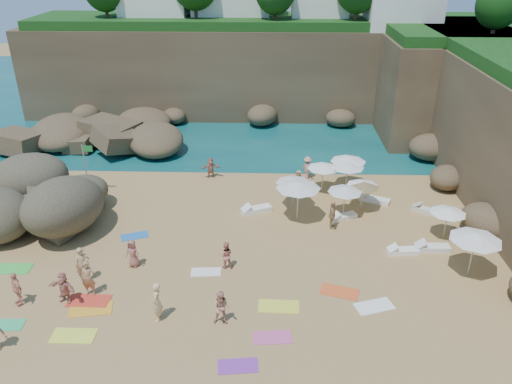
{
  "coord_description": "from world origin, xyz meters",
  "views": [
    {
      "loc": [
        2.81,
        -22.5,
        14.79
      ],
      "look_at": [
        2.0,
        3.0,
        2.0
      ],
      "focal_mm": 35.0,
      "sensor_mm": 36.0,
      "label": 1
    }
  ],
  "objects_px": {
    "lounger_0": "(256,210)",
    "person_stand_3": "(332,215)",
    "person_stand_1": "(226,255)",
    "person_stand_2": "(307,168)",
    "person_stand_5": "(211,168)",
    "flag_pole": "(86,163)",
    "parasol_1": "(347,165)",
    "rock_outcrop": "(71,214)",
    "person_stand_0": "(83,265)",
    "parasol_2": "(298,185)",
    "person_stand_4": "(299,180)",
    "parasol_0": "(293,180)",
    "person_stand_6": "(157,302)"
  },
  "relations": [
    {
      "from": "person_stand_3",
      "to": "person_stand_5",
      "type": "relative_size",
      "value": 1.16
    },
    {
      "from": "parasol_0",
      "to": "lounger_0",
      "type": "relative_size",
      "value": 1.14
    },
    {
      "from": "person_stand_5",
      "to": "person_stand_6",
      "type": "height_order",
      "value": "person_stand_6"
    },
    {
      "from": "person_stand_1",
      "to": "person_stand_4",
      "type": "distance_m",
      "value": 9.8
    },
    {
      "from": "person_stand_2",
      "to": "person_stand_3",
      "type": "xyz_separation_m",
      "value": [
        1.0,
        -6.79,
        0.04
      ]
    },
    {
      "from": "person_stand_2",
      "to": "person_stand_5",
      "type": "height_order",
      "value": "person_stand_2"
    },
    {
      "from": "person_stand_2",
      "to": "lounger_0",
      "type": "bearing_deg",
      "value": 107.7
    },
    {
      "from": "person_stand_6",
      "to": "person_stand_3",
      "type": "bearing_deg",
      "value": 132.04
    },
    {
      "from": "parasol_2",
      "to": "person_stand_1",
      "type": "height_order",
      "value": "parasol_2"
    },
    {
      "from": "parasol_2",
      "to": "lounger_0",
      "type": "xyz_separation_m",
      "value": [
        -2.45,
        0.86,
        -2.13
      ]
    },
    {
      "from": "parasol_1",
      "to": "person_stand_6",
      "type": "relative_size",
      "value": 1.17
    },
    {
      "from": "rock_outcrop",
      "to": "person_stand_1",
      "type": "xyz_separation_m",
      "value": [
        9.92,
        -5.27,
        0.73
      ]
    },
    {
      "from": "person_stand_2",
      "to": "person_stand_3",
      "type": "relative_size",
      "value": 0.95
    },
    {
      "from": "parasol_0",
      "to": "person_stand_1",
      "type": "relative_size",
      "value": 1.46
    },
    {
      "from": "lounger_0",
      "to": "person_stand_5",
      "type": "bearing_deg",
      "value": 99.48
    },
    {
      "from": "person_stand_0",
      "to": "person_stand_3",
      "type": "height_order",
      "value": "person_stand_0"
    },
    {
      "from": "flag_pole",
      "to": "parasol_1",
      "type": "xyz_separation_m",
      "value": [
        16.75,
        0.83,
        -0.27
      ]
    },
    {
      "from": "parasol_1",
      "to": "person_stand_2",
      "type": "bearing_deg",
      "value": 140.24
    },
    {
      "from": "person_stand_1",
      "to": "parasol_2",
      "type": "bearing_deg",
      "value": -130.96
    },
    {
      "from": "parasol_0",
      "to": "parasol_2",
      "type": "xyz_separation_m",
      "value": [
        0.21,
        -1.53,
        0.42
      ]
    },
    {
      "from": "flag_pole",
      "to": "rock_outcrop",
      "type": "bearing_deg",
      "value": -96.7
    },
    {
      "from": "lounger_0",
      "to": "person_stand_3",
      "type": "height_order",
      "value": "person_stand_3"
    },
    {
      "from": "person_stand_2",
      "to": "flag_pole",
      "type": "bearing_deg",
      "value": 63.14
    },
    {
      "from": "lounger_0",
      "to": "person_stand_6",
      "type": "distance_m",
      "value": 10.68
    },
    {
      "from": "parasol_0",
      "to": "person_stand_6",
      "type": "height_order",
      "value": "parasol_0"
    },
    {
      "from": "parasol_1",
      "to": "person_stand_6",
      "type": "bearing_deg",
      "value": -127.3
    },
    {
      "from": "person_stand_3",
      "to": "lounger_0",
      "type": "bearing_deg",
      "value": 67.29
    },
    {
      "from": "person_stand_0",
      "to": "person_stand_6",
      "type": "xyz_separation_m",
      "value": [
        4.15,
        -2.65,
        0.02
      ]
    },
    {
      "from": "person_stand_2",
      "to": "person_stand_5",
      "type": "xyz_separation_m",
      "value": [
        -6.74,
        -0.06,
        -0.08
      ]
    },
    {
      "from": "rock_outcrop",
      "to": "parasol_0",
      "type": "height_order",
      "value": "parasol_0"
    },
    {
      "from": "parasol_1",
      "to": "person_stand_3",
      "type": "xyz_separation_m",
      "value": [
        -1.4,
        -4.78,
        -1.09
      ]
    },
    {
      "from": "person_stand_1",
      "to": "rock_outcrop",
      "type": "bearing_deg",
      "value": -31.87
    },
    {
      "from": "rock_outcrop",
      "to": "person_stand_0",
      "type": "distance_m",
      "value": 7.38
    },
    {
      "from": "person_stand_5",
      "to": "person_stand_3",
      "type": "bearing_deg",
      "value": -50.83
    },
    {
      "from": "parasol_1",
      "to": "rock_outcrop",
      "type": "bearing_deg",
      "value": -168.1
    },
    {
      "from": "person_stand_5",
      "to": "person_stand_4",
      "type": "bearing_deg",
      "value": -27.24
    },
    {
      "from": "person_stand_2",
      "to": "person_stand_3",
      "type": "distance_m",
      "value": 6.86
    },
    {
      "from": "parasol_2",
      "to": "person_stand_0",
      "type": "distance_m",
      "value": 12.43
    },
    {
      "from": "person_stand_5",
      "to": "parasol_0",
      "type": "bearing_deg",
      "value": -47.23
    },
    {
      "from": "parasol_2",
      "to": "person_stand_6",
      "type": "bearing_deg",
      "value": -125.54
    },
    {
      "from": "flag_pole",
      "to": "lounger_0",
      "type": "bearing_deg",
      "value": -11.12
    },
    {
      "from": "parasol_0",
      "to": "person_stand_0",
      "type": "height_order",
      "value": "parasol_0"
    },
    {
      "from": "person_stand_0",
      "to": "person_stand_5",
      "type": "xyz_separation_m",
      "value": [
        4.79,
        12.16,
        -0.2
      ]
    },
    {
      "from": "person_stand_0",
      "to": "parasol_2",
      "type": "bearing_deg",
      "value": 7.3
    },
    {
      "from": "parasol_2",
      "to": "person_stand_5",
      "type": "height_order",
      "value": "parasol_2"
    },
    {
      "from": "rock_outcrop",
      "to": "parasol_2",
      "type": "height_order",
      "value": "parasol_2"
    },
    {
      "from": "person_stand_1",
      "to": "person_stand_2",
      "type": "distance_m",
      "value": 11.87
    },
    {
      "from": "person_stand_0",
      "to": "lounger_0",
      "type": "bearing_deg",
      "value": 17.9
    },
    {
      "from": "person_stand_4",
      "to": "lounger_0",
      "type": "bearing_deg",
      "value": -116.2
    },
    {
      "from": "person_stand_1",
      "to": "person_stand_2",
      "type": "bearing_deg",
      "value": -117.46
    }
  ]
}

